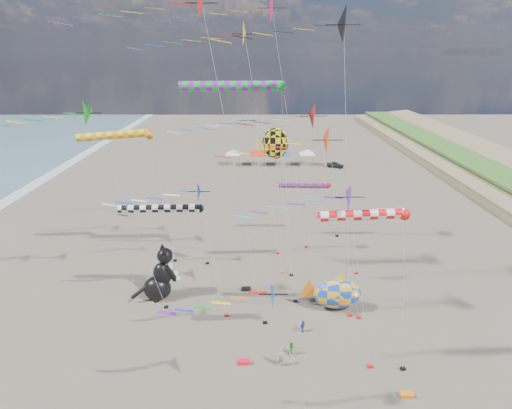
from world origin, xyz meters
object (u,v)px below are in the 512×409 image
object	(u,v)px
person_adult	(281,357)
child_green	(292,348)
cat_inflatable	(159,273)
child_blue	(303,326)
parked_car	(335,165)
fish_inflatable	(337,294)

from	to	relation	value
person_adult	child_green	size ratio (longest dim) A/B	1.33
cat_inflatable	child_blue	distance (m)	13.87
child_blue	parked_car	bearing A→B (deg)	27.66
child_green	parked_car	xyz separation A→B (m)	(13.38, 52.70, -0.01)
cat_inflatable	child_blue	bearing A→B (deg)	-45.10
child_green	child_blue	bearing A→B (deg)	55.94
parked_car	fish_inflatable	bearing A→B (deg)	-167.10
cat_inflatable	person_adult	size ratio (longest dim) A/B	3.40
child_green	person_adult	bearing A→B (deg)	-139.00
cat_inflatable	parked_car	distance (m)	51.51
parked_car	child_green	bearing A→B (deg)	-170.61
person_adult	parked_car	distance (m)	55.69
child_green	parked_car	world-z (taller)	child_green
child_blue	parked_car	size ratio (longest dim) A/B	0.32
cat_inflatable	person_adult	xyz separation A→B (m)	(10.72, -8.84, -1.86)
child_green	parked_car	bearing A→B (deg)	64.94
cat_inflatable	parked_car	world-z (taller)	cat_inflatable
person_adult	child_green	distance (m)	1.45
fish_inflatable	child_green	distance (m)	7.35
cat_inflatable	fish_inflatable	size ratio (longest dim) A/B	0.91
cat_inflatable	parked_car	xyz separation A→B (m)	(24.98, 44.99, -2.06)
person_adult	parked_car	bearing A→B (deg)	40.19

